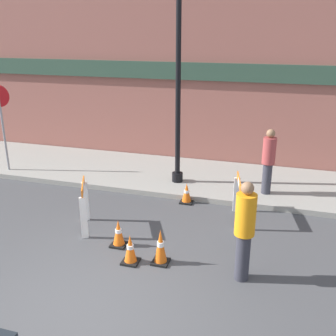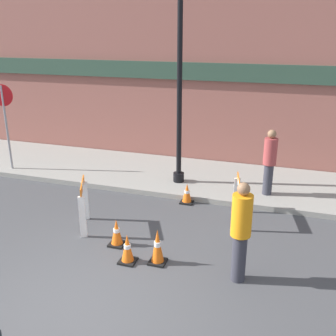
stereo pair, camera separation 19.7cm
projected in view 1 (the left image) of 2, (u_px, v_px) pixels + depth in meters
name	position (u px, v px, depth m)	size (l,w,h in m)	color
ground_plane	(73.00, 319.00, 5.68)	(60.00, 60.00, 0.00)	#424244
sidewalk_slab	(179.00, 176.00, 11.03)	(18.00, 2.89, 0.13)	gray
storefront_facade	(194.00, 73.00, 11.50)	(18.00, 0.22, 5.50)	#93564C
streetlamp_post	(178.00, 46.00, 9.32)	(0.44, 0.44, 5.37)	black
stop_sign	(1.00, 114.00, 10.80)	(0.59, 0.13, 2.42)	gray
barricade_0	(238.00, 197.00, 8.45)	(0.32, 0.96, 0.97)	white
barricade_1	(84.00, 204.00, 8.08)	(0.48, 0.82, 1.03)	white
traffic_cone_0	(161.00, 247.00, 6.94)	(0.30, 0.30, 0.67)	black
traffic_cone_1	(119.00, 233.00, 7.53)	(0.30, 0.30, 0.54)	black
traffic_cone_2	(130.00, 250.00, 6.97)	(0.30, 0.30, 0.55)	black
traffic_cone_3	(187.00, 193.00, 9.41)	(0.30, 0.30, 0.50)	black
person_worker	(245.00, 228.00, 6.29)	(0.47, 0.47, 1.74)	#33333D
person_pedestrian	(268.00, 159.00, 9.42)	(0.41, 0.41, 1.62)	#33333D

